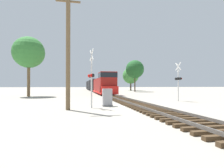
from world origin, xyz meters
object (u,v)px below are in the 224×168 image
at_px(crossing_signal_far, 178,79).
at_px(utility_pole, 68,50).
at_px(freight_train, 94,85).
at_px(crossing_signal_near, 91,76).
at_px(tree_mid_background, 135,69).
at_px(relay_cabinet, 107,98).
at_px(tree_deep_background, 131,76).
at_px(tree_far_right, 29,53).

relative_size(crossing_signal_far, utility_pole, 0.52).
height_order(freight_train, crossing_signal_near, crossing_signal_near).
bearing_deg(crossing_signal_far, tree_mid_background, -16.77).
xyz_separation_m(freight_train, utility_pole, (-6.02, -44.89, 2.50)).
relative_size(crossing_signal_far, relay_cabinet, 2.94).
bearing_deg(relay_cabinet, tree_deep_background, 70.56).
bearing_deg(tree_mid_background, tree_far_right, -142.65).
height_order(crossing_signal_far, utility_pole, utility_pole).
bearing_deg(crossing_signal_near, tree_deep_background, 147.27).
xyz_separation_m(freight_train, tree_deep_background, (13.81, 3.91, 3.60)).
distance_m(tree_mid_background, tree_deep_background, 12.22).
bearing_deg(tree_deep_background, tree_mid_background, -101.23).
distance_m(crossing_signal_far, utility_pole, 13.36).
xyz_separation_m(crossing_signal_near, tree_deep_background, (18.05, 47.98, 2.97)).
distance_m(relay_cabinet, tree_mid_background, 38.30).
bearing_deg(tree_far_right, crossing_signal_far, -33.10).
distance_m(utility_pole, tree_mid_background, 40.86).
height_order(utility_pole, tree_mid_background, tree_mid_background).
distance_m(crossing_signal_near, crossing_signal_far, 11.27).
distance_m(freight_train, tree_deep_background, 14.79).
distance_m(crossing_signal_near, tree_deep_background, 51.34).
bearing_deg(utility_pole, tree_deep_background, 67.89).
height_order(crossing_signal_near, tree_mid_background, tree_mid_background).
distance_m(relay_cabinet, tree_deep_background, 50.06).
relative_size(crossing_signal_far, tree_deep_background, 0.53).
relative_size(relay_cabinet, utility_pole, 0.18).
xyz_separation_m(crossing_signal_near, relay_cabinet, (1.47, 0.98, -1.81)).
height_order(freight_train, utility_pole, utility_pole).
distance_m(utility_pole, tree_far_right, 19.58).
relative_size(crossing_signal_far, tree_far_right, 0.45).
xyz_separation_m(relay_cabinet, tree_far_right, (-10.63, 16.10, 6.56)).
height_order(crossing_signal_near, relay_cabinet, crossing_signal_near).
relative_size(tree_far_right, tree_mid_background, 1.05).
height_order(crossing_signal_far, tree_deep_background, tree_deep_background).
xyz_separation_m(tree_far_right, tree_deep_background, (27.22, 30.89, -1.78)).
relative_size(freight_train, relay_cabinet, 38.67).
relative_size(freight_train, tree_deep_background, 6.93).
distance_m(crossing_signal_near, tree_far_right, 19.96).
bearing_deg(crossing_signal_far, utility_pole, 105.63).
xyz_separation_m(freight_train, crossing_signal_far, (6.16, -39.74, 0.59)).
relative_size(freight_train, crossing_signal_far, 13.17).
bearing_deg(tree_far_right, freight_train, 63.57).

